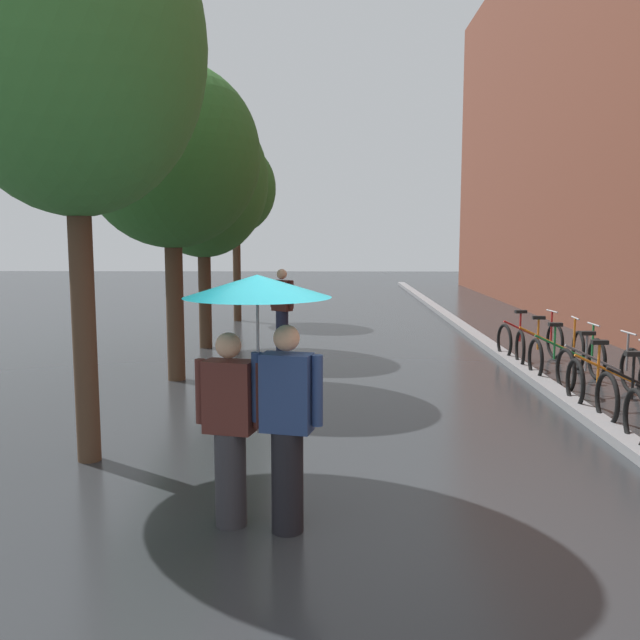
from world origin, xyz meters
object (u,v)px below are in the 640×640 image
(street_tree_1, at_px, (171,156))
(parked_bicycle_5, at_px, (549,348))
(street_tree_0, at_px, (72,46))
(parked_bicycle_2, at_px, (613,382))
(parked_bicycle_3, at_px, (599,369))
(street_tree_3, at_px, (236,189))
(parked_bicycle_4, at_px, (566,358))
(street_tree_2, at_px, (203,181))
(parked_bicycle_6, at_px, (530,340))
(pedestrian_walking_midground, at_px, (282,308))
(couple_under_umbrella, at_px, (258,358))

(street_tree_1, height_order, parked_bicycle_5, street_tree_1)
(street_tree_0, bearing_deg, parked_bicycle_2, 19.63)
(parked_bicycle_3, bearing_deg, street_tree_3, 127.56)
(street_tree_1, bearing_deg, parked_bicycle_2, -15.23)
(street_tree_1, relative_size, parked_bicycle_4, 4.68)
(street_tree_2, height_order, parked_bicycle_5, street_tree_2)
(parked_bicycle_6, relative_size, pedestrian_walking_midground, 0.68)
(parked_bicycle_2, distance_m, parked_bicycle_6, 3.79)
(street_tree_3, bearing_deg, parked_bicycle_3, -52.44)
(street_tree_0, height_order, couple_under_umbrella, street_tree_0)
(street_tree_2, xyz_separation_m, parked_bicycle_4, (6.59, -3.14, -3.13))
(street_tree_3, relative_size, pedestrian_walking_midground, 2.89)
(street_tree_1, distance_m, parked_bicycle_4, 7.26)
(couple_under_umbrella, relative_size, pedestrian_walking_midground, 1.22)
(street_tree_1, height_order, couple_under_umbrella, street_tree_1)
(street_tree_1, relative_size, parked_bicycle_2, 4.70)
(parked_bicycle_5, distance_m, pedestrian_walking_midground, 5.28)
(parked_bicycle_4, relative_size, pedestrian_walking_midground, 0.64)
(street_tree_3, bearing_deg, street_tree_1, -89.40)
(street_tree_3, bearing_deg, pedestrian_walking_midground, -72.12)
(parked_bicycle_2, bearing_deg, parked_bicycle_6, 90.80)
(parked_bicycle_4, distance_m, parked_bicycle_5, 0.92)
(parked_bicycle_4, distance_m, couple_under_umbrella, 7.42)
(parked_bicycle_4, height_order, couple_under_umbrella, couple_under_umbrella)
(parked_bicycle_6, height_order, pedestrian_walking_midground, pedestrian_walking_midground)
(parked_bicycle_3, relative_size, couple_under_umbrella, 0.54)
(street_tree_1, height_order, street_tree_3, street_tree_1)
(street_tree_0, height_order, parked_bicycle_4, street_tree_0)
(parked_bicycle_2, relative_size, parked_bicycle_4, 0.99)
(pedestrian_walking_midground, bearing_deg, street_tree_0, -102.65)
(parked_bicycle_2, relative_size, parked_bicycle_5, 0.97)
(street_tree_1, height_order, parked_bicycle_3, street_tree_1)
(street_tree_1, height_order, pedestrian_walking_midground, street_tree_1)
(street_tree_0, relative_size, parked_bicycle_3, 5.33)
(street_tree_0, bearing_deg, street_tree_1, 89.96)
(street_tree_1, xyz_separation_m, parked_bicycle_5, (6.49, 1.03, -3.27))
(parked_bicycle_3, height_order, pedestrian_walking_midground, pedestrian_walking_midground)
(street_tree_1, relative_size, street_tree_3, 1.05)
(street_tree_2, xyz_separation_m, pedestrian_walking_midground, (1.66, -0.43, -2.60))
(street_tree_2, xyz_separation_m, parked_bicycle_3, (6.75, -4.12, -3.13))
(street_tree_0, relative_size, parked_bicycle_2, 5.47)
(street_tree_0, xyz_separation_m, parked_bicycle_5, (6.49, 5.11, -3.88))
(street_tree_0, xyz_separation_m, street_tree_2, (-0.11, 7.33, -0.75))
(couple_under_umbrella, bearing_deg, street_tree_3, 98.72)
(street_tree_1, distance_m, parked_bicycle_3, 7.45)
(parked_bicycle_3, bearing_deg, street_tree_1, 172.52)
(parked_bicycle_2, height_order, couple_under_umbrella, couple_under_umbrella)
(parked_bicycle_2, xyz_separation_m, parked_bicycle_6, (-0.05, 3.78, 0.00))
(street_tree_0, xyz_separation_m, parked_bicycle_6, (6.43, 6.10, -3.88))
(street_tree_1, height_order, parked_bicycle_2, street_tree_1)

